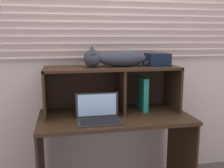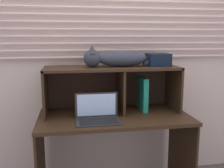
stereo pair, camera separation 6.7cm
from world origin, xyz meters
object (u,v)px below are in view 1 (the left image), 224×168
cat (116,58)px  book_stack (88,110)px  binder_upright (142,94)px  laptop (98,115)px  storage_box (157,60)px

cat → book_stack: bearing=179.4°
binder_upright → cat: bearing=-180.0°
binder_upright → book_stack: size_ratio=1.26×
laptop → binder_upright: bearing=28.0°
binder_upright → book_stack: bearing=179.7°
book_stack → storage_box: 0.79m
binder_upright → laptop: bearing=-152.0°
laptop → storage_box: (0.59, 0.24, 0.43)m
book_stack → cat: bearing=-0.6°
cat → binder_upright: size_ratio=2.45×
storage_box → book_stack: bearing=179.8°
laptop → storage_box: storage_box is taller
laptop → book_stack: 0.25m
binder_upright → storage_box: storage_box is taller
binder_upright → storage_box: 0.35m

